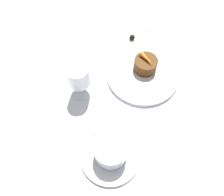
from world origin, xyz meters
TOP-DOWN VIEW (x-y plane):
  - ground_plane at (0.00, 0.00)m, footprint 3.00×3.00m
  - dinner_plate at (-0.01, -0.02)m, footprint 0.23×0.23m
  - saucer at (-0.23, 0.15)m, footprint 0.16×0.16m
  - coffee_cup at (-0.23, 0.15)m, footprint 0.11×0.08m
  - spoon at (-0.18, 0.15)m, footprint 0.07×0.10m
  - wine_glass at (-0.02, 0.18)m, footprint 0.06×0.06m
  - fork at (0.14, -0.01)m, footprint 0.05×0.20m
  - dessert_cake at (0.00, -0.03)m, footprint 0.07×0.07m
  - carrot_garnish at (0.00, -0.03)m, footprint 0.05×0.03m
  - chocolate_truffle at (0.14, -0.04)m, footprint 0.02×0.02m

SIDE VIEW (x-z plane):
  - ground_plane at x=0.00m, z-range 0.00..0.00m
  - fork at x=0.14m, z-range 0.00..0.01m
  - saucer at x=-0.23m, z-range 0.00..0.01m
  - dinner_plate at x=-0.01m, z-range 0.00..0.02m
  - chocolate_truffle at x=0.14m, z-range 0.00..0.02m
  - spoon at x=-0.18m, z-range 0.01..0.01m
  - dessert_cake at x=0.00m, z-range 0.01..0.05m
  - coffee_cup at x=-0.23m, z-range 0.01..0.07m
  - carrot_garnish at x=0.00m, z-range 0.05..0.07m
  - wine_glass at x=-0.02m, z-range 0.02..0.13m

